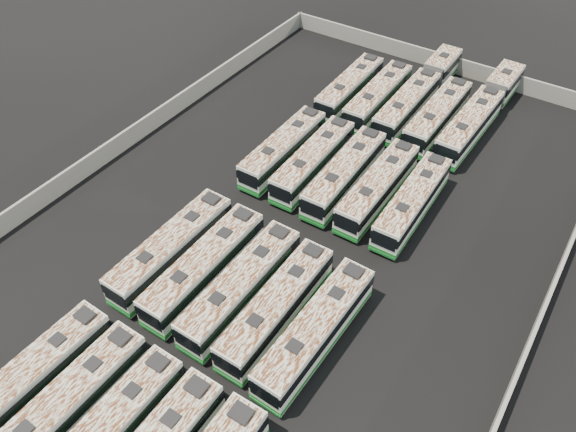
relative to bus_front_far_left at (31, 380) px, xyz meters
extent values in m
plane|color=black|center=(6.33, 23.91, -1.85)|extent=(140.00, 140.00, 0.00)
cube|color=slate|center=(6.33, 60.21, -0.75)|extent=(45.20, 0.30, 2.20)
cube|color=slate|center=(28.63, 23.91, -0.75)|extent=(0.30, 73.20, 2.20)
cube|color=slate|center=(-15.97, 23.91, -0.75)|extent=(0.30, 73.20, 2.20)
cube|color=silver|center=(0.00, 0.00, -0.02)|extent=(2.98, 12.78, 2.91)
cube|color=#146423|center=(0.00, 0.00, -1.08)|extent=(3.03, 12.83, 0.44)
cube|color=black|center=(0.00, 0.00, 0.46)|extent=(3.04, 12.84, 0.97)
cube|color=beige|center=(0.00, 0.00, 1.47)|extent=(2.92, 12.52, 0.07)
cube|color=black|center=(0.07, 2.79, 1.57)|extent=(1.03, 1.03, 0.15)
cube|color=black|center=(0.14, 5.33, 1.63)|extent=(1.41, 1.20, 0.28)
cylinder|color=black|center=(-1.03, 4.09, -1.32)|extent=(0.32, 1.07, 1.06)
cylinder|color=black|center=(1.24, 4.03, -1.32)|extent=(0.32, 1.07, 1.06)
cube|color=silver|center=(3.72, -0.01, 0.01)|extent=(2.83, 12.94, 2.96)
cube|color=#146423|center=(3.72, -0.01, -1.07)|extent=(2.89, 13.00, 0.45)
cube|color=black|center=(3.72, -0.01, 0.50)|extent=(2.90, 13.01, 0.99)
cube|color=beige|center=(3.72, -0.01, 1.52)|extent=(2.78, 12.69, 0.08)
cube|color=black|center=(3.68, -2.86, 1.63)|extent=(1.03, 1.03, 0.15)
cube|color=black|center=(3.75, 2.83, 1.63)|extent=(1.03, 1.03, 0.15)
cube|color=black|center=(3.78, 5.41, 1.68)|extent=(1.41, 1.20, 0.28)
cylinder|color=black|center=(2.61, 4.13, -1.31)|extent=(0.31, 1.08, 1.08)
cylinder|color=black|center=(4.91, 4.11, -1.31)|extent=(0.31, 1.08, 1.08)
cube|color=black|center=(7.41, 0.11, 0.45)|extent=(2.70, 12.72, 0.97)
cube|color=beige|center=(7.41, 0.11, 1.46)|extent=(2.59, 12.41, 0.07)
cube|color=black|center=(7.41, 2.90, 1.56)|extent=(1.00, 1.00, 0.15)
cube|color=black|center=(7.42, 5.43, 1.61)|extent=(1.37, 1.16, 0.27)
cylinder|color=black|center=(6.29, 4.17, -1.32)|extent=(0.30, 1.06, 1.06)
cylinder|color=black|center=(8.54, 4.16, -1.32)|extent=(0.30, 1.06, 1.06)
cube|color=black|center=(10.95, 2.83, 1.68)|extent=(1.04, 1.04, 0.15)
cube|color=black|center=(10.93, 5.45, 1.73)|extent=(1.43, 1.21, 0.28)
cylinder|color=black|center=(9.78, 4.13, -1.30)|extent=(0.31, 1.09, 1.09)
cylinder|color=black|center=(12.11, 4.15, -1.30)|extent=(0.31, 1.09, 1.09)
cube|color=black|center=(14.54, 5.58, 1.75)|extent=(1.46, 1.24, 0.29)
cube|color=silver|center=(-0.13, 14.91, 0.06)|extent=(2.89, 13.27, 3.04)
cube|color=#146423|center=(-0.13, 14.91, -1.05)|extent=(2.94, 13.32, 0.46)
cube|color=black|center=(-0.13, 14.91, 0.56)|extent=(2.95, 13.33, 1.02)
cube|color=black|center=(-0.20, 8.27, 0.42)|extent=(2.43, 0.08, 1.60)
cube|color=#146423|center=(-0.20, 8.27, -1.27)|extent=(2.76, 0.13, 0.31)
cube|color=beige|center=(-0.13, 14.91, 1.61)|extent=(2.83, 13.01, 0.08)
cube|color=black|center=(-0.16, 12.00, 1.72)|extent=(1.06, 1.06, 0.15)
cube|color=black|center=(-0.10, 17.82, 1.72)|extent=(1.06, 1.06, 0.15)
cube|color=black|center=(-0.08, 20.47, 1.77)|extent=(1.45, 1.23, 0.29)
cylinder|color=black|center=(-1.35, 10.68, -1.29)|extent=(0.32, 1.11, 1.10)
cylinder|color=black|center=(1.01, 10.66, -1.29)|extent=(0.32, 1.11, 1.10)
cylinder|color=black|center=(-1.27, 19.16, -1.29)|extent=(0.32, 1.11, 1.10)
cylinder|color=black|center=(1.09, 19.14, -1.29)|extent=(0.32, 1.11, 1.10)
cube|color=silver|center=(3.56, 14.88, 0.06)|extent=(2.80, 13.26, 3.04)
cube|color=#146423|center=(3.56, 14.88, -1.05)|extent=(2.85, 13.31, 0.46)
cube|color=black|center=(3.56, 14.88, 0.56)|extent=(2.86, 13.32, 1.02)
cube|color=black|center=(3.57, 8.24, 0.42)|extent=(2.43, 0.07, 1.60)
cube|color=#146423|center=(3.57, 8.24, -1.27)|extent=(2.76, 0.11, 0.31)
cube|color=beige|center=(3.56, 14.88, 1.61)|extent=(2.74, 13.00, 0.08)
cube|color=black|center=(3.56, 11.97, 1.72)|extent=(1.05, 1.05, 0.15)
cube|color=black|center=(3.55, 17.80, 1.72)|extent=(1.05, 1.05, 0.15)
cube|color=black|center=(3.54, 20.45, 1.78)|extent=(1.44, 1.22, 0.29)
cylinder|color=black|center=(2.39, 10.64, -1.29)|extent=(0.31, 1.11, 1.10)
cylinder|color=black|center=(4.75, 10.65, -1.29)|extent=(0.31, 1.11, 1.10)
cylinder|color=black|center=(2.36, 19.12, -1.29)|extent=(0.31, 1.11, 1.10)
cylinder|color=black|center=(4.73, 19.13, -1.29)|extent=(0.31, 1.11, 1.10)
cube|color=silver|center=(7.41, 14.88, 0.06)|extent=(2.78, 13.24, 3.03)
cube|color=#146423|center=(7.41, 14.88, -1.05)|extent=(2.83, 13.29, 0.46)
cube|color=black|center=(7.41, 14.88, 0.56)|extent=(2.84, 13.30, 1.01)
cube|color=black|center=(7.40, 8.24, 0.41)|extent=(2.43, 0.06, 1.60)
cube|color=#146423|center=(7.40, 8.24, -1.27)|extent=(2.76, 0.10, 0.31)
cube|color=beige|center=(7.41, 14.88, 1.61)|extent=(2.72, 12.98, 0.08)
cube|color=black|center=(7.41, 11.97, 1.72)|extent=(1.05, 1.05, 0.15)
cube|color=black|center=(7.42, 17.79, 1.72)|extent=(1.05, 1.05, 0.15)
cube|color=black|center=(7.42, 20.44, 1.77)|extent=(1.44, 1.22, 0.29)
cylinder|color=black|center=(6.23, 10.65, -1.30)|extent=(0.31, 1.10, 1.10)
cylinder|color=black|center=(8.59, 10.64, -1.30)|extent=(0.31, 1.10, 1.10)
cylinder|color=black|center=(6.24, 19.12, -1.30)|extent=(0.31, 1.10, 1.10)
cylinder|color=black|center=(8.60, 19.11, -1.30)|extent=(0.31, 1.10, 1.10)
cube|color=silver|center=(10.96, 14.83, 0.01)|extent=(2.79, 12.95, 2.96)
cube|color=#146423|center=(10.96, 14.83, -1.07)|extent=(2.84, 13.00, 0.45)
cube|color=black|center=(10.96, 14.83, 0.50)|extent=(2.85, 13.01, 0.99)
cube|color=black|center=(11.01, 8.34, 0.36)|extent=(2.37, 0.08, 1.56)
cube|color=#146423|center=(11.01, 8.34, -1.29)|extent=(2.70, 0.12, 0.30)
cube|color=beige|center=(10.96, 14.83, 1.53)|extent=(2.73, 12.69, 0.08)
cube|color=black|center=(10.98, 11.98, 1.63)|extent=(1.03, 1.03, 0.15)
cube|color=black|center=(10.94, 17.67, 1.63)|extent=(1.03, 1.03, 0.15)
cube|color=black|center=(10.92, 20.26, 1.69)|extent=(1.41, 1.20, 0.28)
cylinder|color=black|center=(9.84, 10.68, -1.31)|extent=(0.31, 1.08, 1.08)
cylinder|color=black|center=(12.15, 10.70, -1.31)|extent=(0.31, 1.08, 1.08)
cylinder|color=black|center=(9.78, 18.96, -1.31)|extent=(0.31, 1.08, 1.08)
cylinder|color=black|center=(12.09, 18.97, -1.31)|extent=(0.31, 1.08, 1.08)
cube|color=silver|center=(14.71, 14.61, 0.04)|extent=(2.99, 13.21, 3.02)
cube|color=#146423|center=(14.71, 14.61, -1.06)|extent=(3.04, 13.26, 0.46)
cube|color=black|center=(14.71, 14.61, 0.54)|extent=(3.05, 13.27, 1.01)
cube|color=black|center=(14.59, 8.01, 0.40)|extent=(2.41, 0.11, 1.59)
cube|color=#146423|center=(14.59, 8.01, -1.28)|extent=(2.74, 0.15, 0.31)
cube|color=beige|center=(14.71, 14.61, 1.59)|extent=(2.93, 12.94, 0.08)
cube|color=black|center=(14.66, 11.72, 1.70)|extent=(1.06, 1.06, 0.15)
cube|color=black|center=(14.77, 17.50, 1.70)|extent=(1.06, 1.06, 0.15)
cube|color=black|center=(14.82, 20.14, 1.75)|extent=(1.45, 1.23, 0.29)
cylinder|color=black|center=(13.46, 10.42, -1.30)|extent=(0.33, 1.10, 1.10)
cylinder|color=black|center=(15.80, 10.38, -1.30)|extent=(0.33, 1.10, 1.10)
cylinder|color=black|center=(13.62, 18.84, -1.30)|extent=(0.33, 1.10, 1.10)
cylinder|color=black|center=(15.96, 18.80, -1.30)|extent=(0.33, 1.10, 1.10)
cube|color=silver|center=(-0.05, 32.16, -0.02)|extent=(2.74, 12.76, 2.92)
cube|color=#146423|center=(-0.05, 32.16, -1.08)|extent=(2.79, 12.81, 0.45)
cube|color=black|center=(-0.05, 32.16, 0.47)|extent=(2.80, 12.82, 0.98)
cube|color=black|center=(0.00, 25.77, 0.33)|extent=(2.34, 0.08, 1.54)
cube|color=#146423|center=(0.00, 25.77, -1.29)|extent=(2.65, 0.12, 0.30)
cube|color=beige|center=(-0.05, 32.16, 1.48)|extent=(2.69, 12.50, 0.07)
cube|color=black|center=(-0.03, 29.36, 1.58)|extent=(1.02, 1.02, 0.15)
cube|color=black|center=(-0.07, 34.96, 1.58)|extent=(1.02, 1.02, 0.15)
cube|color=black|center=(-0.08, 37.51, 1.63)|extent=(1.39, 1.18, 0.28)
cylinder|color=black|center=(-1.15, 28.08, -1.32)|extent=(0.30, 1.06, 1.06)
cylinder|color=black|center=(1.12, 28.09, -1.32)|extent=(0.30, 1.06, 1.06)
cylinder|color=black|center=(-1.21, 36.23, -1.32)|extent=(0.30, 1.06, 1.06)
cylinder|color=black|center=(1.06, 36.24, -1.32)|extent=(0.30, 1.06, 1.06)
cube|color=silver|center=(3.64, 32.20, -0.01)|extent=(2.99, 12.85, 2.93)
cube|color=#146423|center=(3.64, 32.20, -1.08)|extent=(3.04, 12.90, 0.45)
cube|color=black|center=(3.64, 32.20, 0.48)|extent=(3.05, 12.91, 0.98)
cube|color=black|center=(3.80, 25.79, 0.34)|extent=(2.35, 0.12, 1.55)
cube|color=#146423|center=(3.80, 25.79, -1.29)|extent=(2.67, 0.17, 0.30)
cube|color=beige|center=(3.64, 32.20, 1.49)|extent=(2.93, 12.59, 0.07)
cube|color=black|center=(3.71, 29.39, 1.60)|extent=(1.04, 1.04, 0.15)
cube|color=black|center=(3.56, 35.01, 1.60)|extent=(1.04, 1.04, 0.15)
cube|color=black|center=(3.50, 37.57, 1.65)|extent=(1.41, 1.21, 0.28)
cylinder|color=black|center=(2.60, 28.08, -1.31)|extent=(0.33, 1.07, 1.07)
cylinder|color=black|center=(4.88, 28.14, -1.31)|extent=(0.33, 1.07, 1.07)
cylinder|color=black|center=(2.39, 36.26, -1.31)|extent=(0.33, 1.07, 1.07)
cylinder|color=black|center=(4.67, 36.32, -1.31)|extent=(0.33, 1.07, 1.07)
cube|color=silver|center=(7.37, 32.12, 0.03)|extent=(3.05, 13.10, 2.99)
cube|color=#146423|center=(7.37, 32.12, -1.06)|extent=(3.10, 13.15, 0.46)
cube|color=black|center=(7.37, 32.12, 0.52)|extent=(3.11, 13.16, 1.00)
cube|color=black|center=(7.53, 25.58, 0.38)|extent=(2.39, 0.12, 1.58)
cube|color=#146423|center=(7.53, 25.58, -1.28)|extent=(2.72, 0.17, 0.30)
cube|color=beige|center=(7.37, 32.12, 1.55)|extent=(2.99, 12.84, 0.08)
cube|color=black|center=(7.44, 29.25, 1.66)|extent=(1.06, 1.06, 0.15)
cube|color=black|center=(7.29, 34.98, 1.66)|extent=(1.06, 1.06, 0.15)
cube|color=black|center=(7.23, 37.59, 1.72)|extent=(1.44, 1.23, 0.28)
cylinder|color=black|center=(6.31, 27.92, -1.30)|extent=(0.33, 1.09, 1.09)
cylinder|color=black|center=(8.63, 27.98, -1.30)|extent=(0.33, 1.09, 1.09)
cylinder|color=black|center=(6.10, 36.26, -1.30)|extent=(0.33, 1.09, 1.09)
cylinder|color=black|center=(8.42, 36.32, -1.30)|extent=(0.33, 1.09, 1.09)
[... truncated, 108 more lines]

